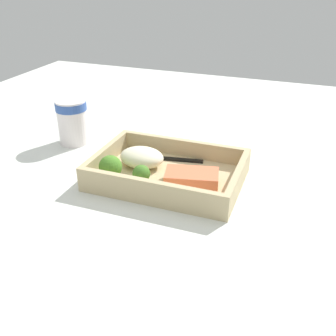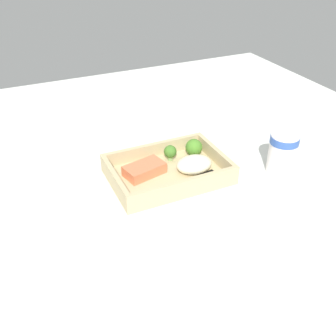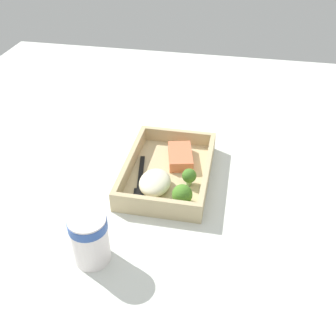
{
  "view_description": "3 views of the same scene",
  "coord_description": "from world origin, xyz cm",
  "views": [
    {
      "loc": [
        -23.49,
        62.72,
        38.35
      ],
      "look_at": [
        0.0,
        0.0,
        2.7
      ],
      "focal_mm": 42.0,
      "sensor_mm": 36.0,
      "label": 1
    },
    {
      "loc": [
        -33.83,
        -73.61,
        54.73
      ],
      "look_at": [
        0.0,
        0.0,
        2.7
      ],
      "focal_mm": 42.0,
      "sensor_mm": 36.0,
      "label": 2
    },
    {
      "loc": [
        72.34,
        14.1,
        58.68
      ],
      "look_at": [
        0.0,
        0.0,
        2.7
      ],
      "focal_mm": 42.0,
      "sensor_mm": 36.0,
      "label": 3
    }
  ],
  "objects": [
    {
      "name": "fork",
      "position": [
        3.88,
        -5.84,
        1.42
      ],
      "size": [
        15.84,
        4.43,
        0.44
      ],
      "color": "black",
      "rests_on": "takeout_tray"
    },
    {
      "name": "paper_cup",
      "position": [
        27.0,
        -9.21,
        5.8
      ],
      "size": [
        7.06,
        7.06,
        10.36
      ],
      "color": "white",
      "rests_on": "ground_plane"
    },
    {
      "name": "ground_plane",
      "position": [
        0.0,
        0.0,
        -1.0
      ],
      "size": [
        160.0,
        160.0,
        2.0
      ],
      "primitive_type": "cube",
      "color": "silver"
    },
    {
      "name": "broccoli_floret_1",
      "position": [
        3.16,
        5.51,
        3.57
      ],
      "size": [
        3.31,
        3.31,
        4.13
      ],
      "color": "#7EA860",
      "rests_on": "takeout_tray"
    },
    {
      "name": "tray_rim",
      "position": [
        0.0,
        0.0,
        3.02
      ],
      "size": [
        28.34,
        19.62,
        3.64
      ],
      "color": "tan",
      "rests_on": "takeout_tray"
    },
    {
      "name": "broccoli_floret_2",
      "position": [
        9.79,
        4.98,
        3.56
      ],
      "size": [
        4.44,
        4.44,
        4.65
      ],
      "color": "#81A75B",
      "rests_on": "takeout_tray"
    },
    {
      "name": "salmon_fillet",
      "position": [
        -5.43,
        2.02,
        2.53
      ],
      "size": [
        10.79,
        7.67,
        2.67
      ],
      "primitive_type": "cube",
      "rotation": [
        0.0,
        0.0,
        0.23
      ],
      "color": "#E4734B",
      "rests_on": "takeout_tray"
    },
    {
      "name": "mashed_potatoes",
      "position": [
        6.31,
        -1.75,
        3.09
      ],
      "size": [
        9.07,
        7.04,
        3.79
      ],
      "primitive_type": "ellipsoid",
      "color": "beige",
      "rests_on": "takeout_tray"
    },
    {
      "name": "takeout_tray",
      "position": [
        0.0,
        0.0,
        0.6
      ],
      "size": [
        28.34,
        19.62,
        1.2
      ],
      "primitive_type": "cube",
      "color": "tan",
      "rests_on": "ground_plane"
    }
  ]
}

